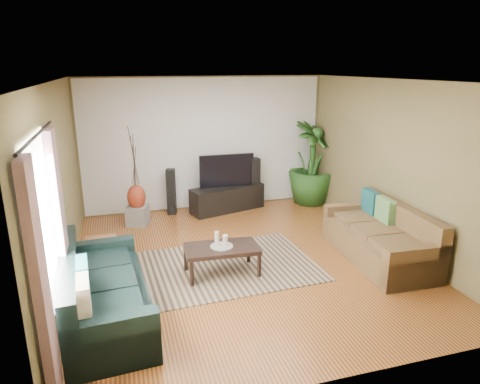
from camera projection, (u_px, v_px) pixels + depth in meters
name	position (u px, v px, depth m)	size (l,w,h in m)	color
floor	(244.00, 260.00, 6.61)	(5.50, 5.50, 0.00)	#9E6428
ceiling	(244.00, 80.00, 5.84)	(5.50, 5.50, 0.00)	white
wall_back	(205.00, 144.00, 8.76)	(5.00, 5.00, 0.00)	brown
wall_front	(336.00, 252.00, 3.70)	(5.00, 5.00, 0.00)	brown
wall_left	(60.00, 190.00, 5.55)	(5.50, 5.50, 0.00)	brown
wall_right	(392.00, 165.00, 6.90)	(5.50, 5.50, 0.00)	brown
backwall_panel	(205.00, 144.00, 8.75)	(4.90, 4.90, 0.00)	white
window_pane	(44.00, 229.00, 4.07)	(1.80, 1.80, 0.00)	white
curtain_near	(41.00, 290.00, 3.47)	(0.08, 0.35, 2.20)	gray
curtain_far	(61.00, 226.00, 4.85)	(0.08, 0.35, 2.20)	gray
curtain_rod	(37.00, 135.00, 3.83)	(0.03, 0.03, 1.90)	black
sofa_left	(105.00, 286.00, 4.99)	(2.15, 0.92, 0.85)	black
sofa_right	(378.00, 233.00, 6.56)	(2.05, 0.92, 0.85)	brown
area_rug	(227.00, 266.00, 6.41)	(2.62, 1.86, 0.01)	#9C7D5C
coffee_table	(222.00, 260.00, 6.13)	(1.04, 0.57, 0.43)	black
candle_tray	(222.00, 246.00, 6.07)	(0.32, 0.32, 0.01)	#989892
candle_tall	(217.00, 239.00, 6.05)	(0.07, 0.07, 0.21)	silver
candle_mid	(225.00, 241.00, 6.02)	(0.07, 0.07, 0.16)	silver
candle_short	(225.00, 239.00, 6.12)	(0.07, 0.07, 0.13)	white
tv_stand	(227.00, 198.00, 8.84)	(1.54, 0.46, 0.51)	black
television	(227.00, 170.00, 8.69)	(1.13, 0.06, 0.67)	black
speaker_left	(171.00, 192.00, 8.57)	(0.17, 0.19, 0.93)	black
speaker_right	(254.00, 183.00, 8.99)	(0.19, 0.21, 1.05)	black
potted_plant	(312.00, 163.00, 9.17)	(0.99, 0.99, 1.77)	#1E4617
plant_pot	(310.00, 197.00, 9.38)	(0.33, 0.33, 0.25)	black
pedestal	(138.00, 215.00, 8.05)	(0.37, 0.37, 0.37)	gray
vase	(136.00, 197.00, 7.95)	(0.34, 0.34, 0.48)	maroon
side_table	(101.00, 255.00, 6.25)	(0.44, 0.44, 0.47)	brown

